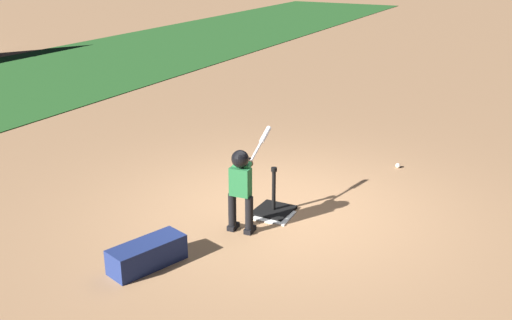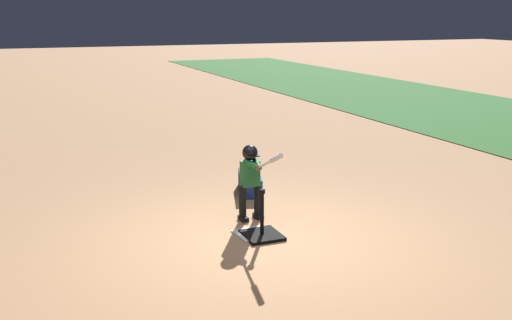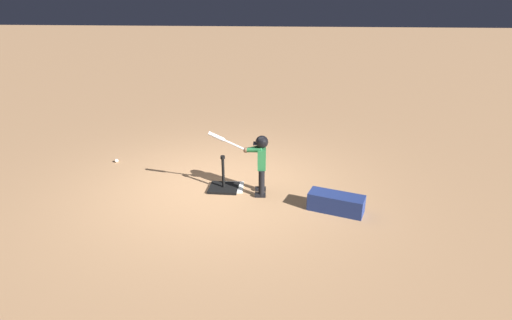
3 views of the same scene
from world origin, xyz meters
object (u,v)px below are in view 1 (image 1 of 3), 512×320
Objects in this scene: batter_child at (242,180)px; equipment_bag at (147,254)px; batting_tee at (274,207)px; baseball at (398,166)px.

batter_child is 1.42m from equipment_bag.
baseball is (2.36, -0.98, -0.03)m from batting_tee.
batting_tee is 8.30× the size of baseball.
batting_tee reaches higher than equipment_bag.
batter_child is 14.75× the size of baseball.
batter_child is at bearing 159.81° from baseball.
batter_child is at bearing -3.16° from equipment_bag.
batting_tee is 2.55m from baseball.
equipment_bag is at bearing 162.41° from batting_tee.
baseball is at bearing -20.19° from batter_child.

